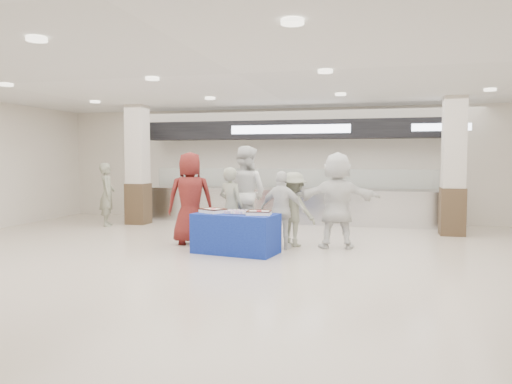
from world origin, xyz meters
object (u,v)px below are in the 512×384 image
(soldier_b, at_px, (294,209))
(civilian_white, at_px, (337,200))
(chef_tall, at_px, (245,194))
(civilian_maroon, at_px, (190,198))
(sheet_cake_left, at_px, (213,210))
(cupcake_tray, at_px, (238,212))
(soldier_bg, at_px, (107,194))
(sheet_cake_right, at_px, (259,212))
(soldier_a, at_px, (231,206))
(chef_short, at_px, (282,210))
(display_table, at_px, (236,233))

(soldier_b, xyz_separation_m, civilian_white, (0.87, 0.02, 0.20))
(chef_tall, bearing_deg, civilian_maroon, 50.17)
(sheet_cake_left, bearing_deg, civilian_maroon, 137.51)
(sheet_cake_left, bearing_deg, cupcake_tray, -4.79)
(civilian_maroon, relative_size, soldier_bg, 1.16)
(sheet_cake_right, relative_size, civilian_white, 0.24)
(cupcake_tray, xyz_separation_m, civilian_white, (1.75, 1.01, 0.17))
(soldier_a, relative_size, soldier_bg, 0.97)
(chef_short, height_order, civilian_white, civilian_white)
(cupcake_tray, height_order, civilian_maroon, civilian_maroon)
(civilian_white, bearing_deg, soldier_b, -8.48)
(sheet_cake_left, relative_size, soldier_a, 0.35)
(chef_short, distance_m, soldier_bg, 5.55)
(chef_short, bearing_deg, soldier_a, 2.05)
(chef_short, bearing_deg, soldier_bg, -14.33)
(soldier_b, bearing_deg, display_table, 71.47)
(civilian_maroon, bearing_deg, display_table, 130.44)
(display_table, relative_size, soldier_bg, 0.94)
(display_table, distance_m, sheet_cake_left, 0.63)
(soldier_a, height_order, civilian_white, civilian_white)
(soldier_a, relative_size, chef_short, 1.05)
(soldier_a, height_order, chef_short, soldier_a)
(display_table, distance_m, soldier_bg, 5.20)
(cupcake_tray, distance_m, soldier_a, 0.84)
(sheet_cake_right, distance_m, soldier_bg, 5.62)
(sheet_cake_left, relative_size, civilian_white, 0.29)
(civilian_white, bearing_deg, civilian_maroon, -4.10)
(display_table, distance_m, sheet_cake_right, 0.64)
(sheet_cake_right, bearing_deg, civilian_white, 39.81)
(display_table, bearing_deg, sheet_cake_right, -0.38)
(sheet_cake_right, bearing_deg, chef_tall, 114.70)
(soldier_b, bearing_deg, chef_tall, 6.41)
(sheet_cake_left, height_order, civilian_white, civilian_white)
(chef_short, relative_size, soldier_b, 1.02)
(cupcake_tray, bearing_deg, soldier_bg, 147.69)
(civilian_maroon, xyz_separation_m, soldier_a, (0.87, 0.05, -0.15))
(sheet_cake_right, distance_m, cupcake_tray, 0.44)
(chef_tall, bearing_deg, chef_short, 160.46)
(chef_tall, relative_size, soldier_b, 1.36)
(soldier_b, bearing_deg, sheet_cake_right, 91.53)
(sheet_cake_right, relative_size, soldier_bg, 0.27)
(cupcake_tray, height_order, chef_tall, chef_tall)
(soldier_b, height_order, civilian_white, civilian_white)
(soldier_b, bearing_deg, civilian_white, -154.29)
(civilian_maroon, relative_size, soldier_a, 1.19)
(soldier_a, xyz_separation_m, chef_tall, (0.14, 0.60, 0.22))
(sheet_cake_left, bearing_deg, soldier_b, 34.10)
(soldier_bg, bearing_deg, chef_short, -138.58)
(sheet_cake_right, relative_size, chef_short, 0.30)
(sheet_cake_right, relative_size, cupcake_tray, 1.14)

